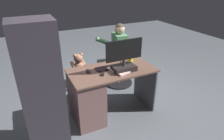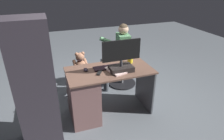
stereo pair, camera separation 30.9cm
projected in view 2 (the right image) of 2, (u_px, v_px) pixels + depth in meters
ground_plane at (104, 100)px, 3.34m from camera, size 10.00×10.00×0.00m
desk at (89, 94)px, 2.80m from camera, size 1.21×0.62×0.72m
monitor at (121, 60)px, 2.65m from camera, size 0.53×0.21×0.44m
keyboard at (108, 67)px, 2.80m from camera, size 0.42×0.14×0.02m
computer_mouse at (86, 70)px, 2.71m from camera, size 0.06×0.10×0.04m
cup at (130, 60)px, 2.95m from camera, size 0.08×0.08×0.10m
tv_remote at (99, 73)px, 2.65m from camera, size 0.11×0.15×0.02m
notebook_binder at (117, 70)px, 2.71m from camera, size 0.29×0.35×0.02m
office_chair_teddy at (82, 80)px, 3.40m from camera, size 0.47×0.47×0.46m
teddy_bear at (80, 62)px, 3.27m from camera, size 0.24×0.24×0.34m
visitor_chair at (122, 72)px, 3.75m from camera, size 0.52×0.52×0.46m
person at (119, 52)px, 3.53m from camera, size 0.57×0.52×1.17m
equipment_rack at (36, 86)px, 2.23m from camera, size 0.44×0.36×1.55m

